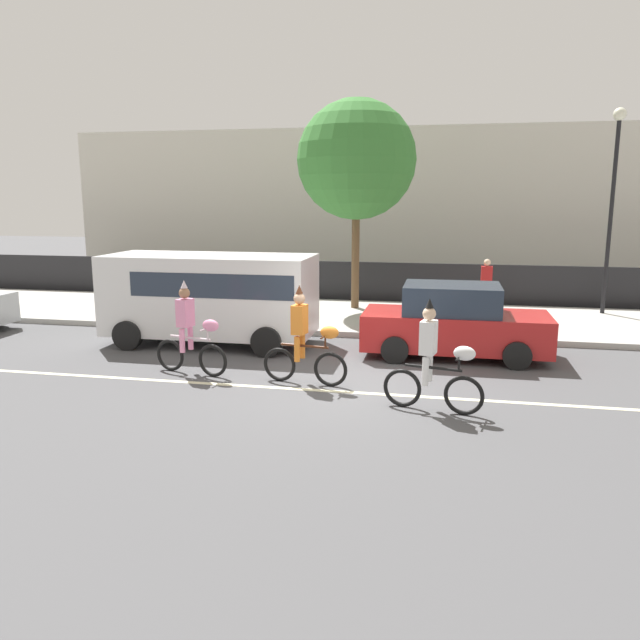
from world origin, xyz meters
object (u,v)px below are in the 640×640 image
(parade_cyclist_pink, at_px, (191,334))
(street_lamp_post, at_px, (614,181))
(parade_cyclist_orange, at_px, (305,341))
(parked_car_red, at_px, (454,323))
(parked_van_white, at_px, (213,292))
(pedestrian_onlooker, at_px, (486,285))
(parade_cyclist_zebra, at_px, (434,363))

(parade_cyclist_pink, bearing_deg, street_lamp_post, 39.94)
(parade_cyclist_orange, height_order, parked_car_red, parade_cyclist_orange)
(parked_van_white, xyz_separation_m, parked_car_red, (5.74, -0.10, -0.50))
(parade_cyclist_orange, bearing_deg, parked_car_red, 44.22)
(parked_van_white, xyz_separation_m, pedestrian_onlooker, (6.69, 4.64, -0.27))
(parade_cyclist_zebra, bearing_deg, pedestrian_onlooker, 81.34)
(parade_cyclist_orange, height_order, parade_cyclist_zebra, same)
(parade_cyclist_zebra, bearing_deg, street_lamp_post, 63.12)
(parade_cyclist_orange, bearing_deg, pedestrian_onlooker, 63.31)
(parade_cyclist_pink, xyz_separation_m, parked_car_red, (5.23, 2.51, -0.06))
(parade_cyclist_orange, relative_size, pedestrian_onlooker, 1.19)
(parade_cyclist_pink, bearing_deg, parade_cyclist_orange, -5.11)
(parade_cyclist_zebra, distance_m, street_lamp_post, 10.95)
(parade_cyclist_pink, distance_m, parade_cyclist_orange, 2.43)
(parade_cyclist_zebra, bearing_deg, parked_car_red, 84.69)
(parade_cyclist_orange, xyz_separation_m, parked_van_white, (-2.94, 2.83, 0.44))
(parked_car_red, relative_size, pedestrian_onlooker, 2.53)
(parade_cyclist_pink, relative_size, parked_van_white, 0.38)
(parade_cyclist_zebra, xyz_separation_m, parked_van_white, (-5.39, 3.92, 0.44))
(parade_cyclist_pink, height_order, parade_cyclist_zebra, same)
(street_lamp_post, distance_m, pedestrian_onlooker, 4.62)
(parade_cyclist_pink, height_order, street_lamp_post, street_lamp_post)
(parade_cyclist_zebra, height_order, parked_car_red, parade_cyclist_zebra)
(parade_cyclist_zebra, height_order, parked_van_white, parked_van_white)
(parade_cyclist_pink, xyz_separation_m, parked_van_white, (-0.51, 2.61, 0.44))
(street_lamp_post, bearing_deg, pedestrian_onlooker, -166.92)
(pedestrian_onlooker, bearing_deg, parade_cyclist_pink, -130.42)
(street_lamp_post, bearing_deg, parked_van_white, -151.77)
(parade_cyclist_pink, xyz_separation_m, pedestrian_onlooker, (6.18, 7.25, 0.17))
(parked_van_white, height_order, parked_car_red, parked_van_white)
(parked_van_white, bearing_deg, parade_cyclist_pink, -78.85)
(parade_cyclist_pink, relative_size, parade_cyclist_orange, 1.00)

